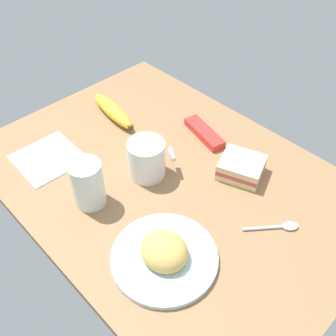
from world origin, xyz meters
The scene contains 9 objects.
tabletop centered at (0.00, 0.00, 1.00)cm, with size 90.00×64.00×2.00cm, color #936D47.
plate_of_food centered at (15.68, -16.10, 3.67)cm, with size 21.04×21.04×6.25cm.
coffee_mug_black centered at (-4.42, -2.59, 6.76)cm, with size 9.62×10.96×9.24cm.
sandwich_main centered at (11.24, 13.15, 4.20)cm, with size 12.40×11.84×4.40cm.
glass_of_milk centered at (-6.50, -17.50, 6.95)cm, with size 6.99×6.99×11.16cm.
banana centered at (-27.70, 5.41, 3.98)cm, with size 19.34×6.32×3.95cm.
spoon centered at (26.98, 6.55, 2.38)cm, with size 8.69×10.22×0.80cm.
snack_bar centered at (-4.39, 17.51, 3.00)cm, with size 13.72×3.91×2.00cm, color red.
paper_napkin centered at (-25.35, -17.07, 2.15)cm, with size 14.80×14.80×0.30cm, color white.
Camera 1 is at (46.07, -44.40, 67.90)cm, focal length 41.40 mm.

